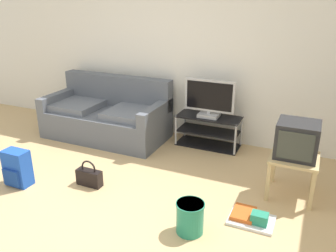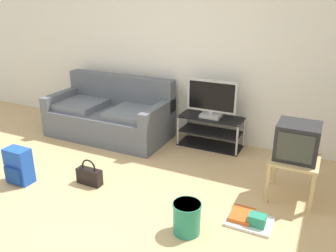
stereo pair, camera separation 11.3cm
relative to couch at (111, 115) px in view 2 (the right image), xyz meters
The scene contains 11 objects.
ground_plane 2.13m from the couch, 62.58° to the right, with size 9.00×9.80×0.02m, color tan.
wall_back 1.52m from the couch, 31.13° to the left, with size 9.00×0.10×2.70m, color silver.
couch is the anchor object (origin of this frame).
tv_stand 1.60m from the couch, 10.15° to the left, with size 0.92×0.40×0.46m.
flat_tv 1.64m from the couch, ahead, with size 0.72×0.22×0.55m.
side_table 2.91m from the couch, 12.89° to the right, with size 0.50×0.50×0.48m.
crt_tv 2.92m from the couch, 12.58° to the right, with size 0.43×0.40×0.39m.
backpack 1.73m from the couch, 94.11° to the right, with size 0.30×0.25×0.43m.
handbag 1.56m from the couch, 65.02° to the right, with size 0.31×0.11×0.32m.
cleaning_bucket 2.67m from the couch, 40.14° to the right, with size 0.27×0.27×0.31m.
floor_tray 2.87m from the couch, 27.52° to the right, with size 0.44×0.33×0.14m.
Camera 2 is at (2.10, -2.37, 2.12)m, focal length 36.96 mm.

